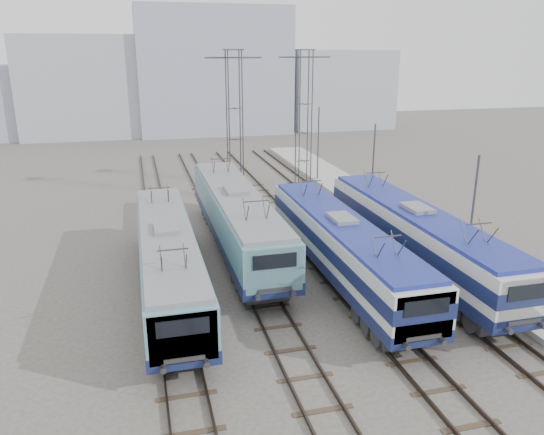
{
  "coord_description": "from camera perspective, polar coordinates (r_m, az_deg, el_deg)",
  "views": [
    {
      "loc": [
        -7.83,
        -20.57,
        11.95
      ],
      "look_at": [
        -0.74,
        7.0,
        2.95
      ],
      "focal_mm": 35.0,
      "sensor_mm": 36.0,
      "label": 1
    }
  ],
  "objects": [
    {
      "name": "ground",
      "position": [
        25.05,
        5.74,
        -11.05
      ],
      "size": [
        160.0,
        160.0,
        0.0
      ],
      "primitive_type": "plane",
      "color": "#514C47"
    },
    {
      "name": "building_east",
      "position": [
        88.69,
        6.84,
        13.58
      ],
      "size": [
        16.0,
        12.0,
        12.0
      ],
      "primitive_type": "cube",
      "color": "#A0A6B3",
      "rests_on": "ground"
    },
    {
      "name": "locomotive_center_right",
      "position": [
        28.09,
        7.58,
        -2.91
      ],
      "size": [
        2.73,
        17.23,
        3.24
      ],
      "color": "#141D46",
      "rests_on": "ground"
    },
    {
      "name": "building_center",
      "position": [
        83.47,
        -6.49,
        15.42
      ],
      "size": [
        22.0,
        14.0,
        18.0
      ],
      "primitive_type": "cube",
      "color": "#959CB3",
      "rests_on": "ground"
    },
    {
      "name": "locomotive_far_left",
      "position": [
        26.91,
        -11.15,
        -4.19
      ],
      "size": [
        2.71,
        17.12,
        3.22
      ],
      "color": "#141D46",
      "rests_on": "ground"
    },
    {
      "name": "platform",
      "position": [
        35.79,
        16.82,
        -2.49
      ],
      "size": [
        4.0,
        70.0,
        0.3
      ],
      "primitive_type": "cube",
      "color": "#9E9E99",
      "rests_on": "ground"
    },
    {
      "name": "safety_cone",
      "position": [
        29.72,
        20.69,
        -6.16
      ],
      "size": [
        0.35,
        0.35,
        0.56
      ],
      "primitive_type": "cone",
      "color": "#CF4303",
      "rests_on": "platform"
    },
    {
      "name": "locomotive_center_left",
      "position": [
        32.28,
        -3.8,
        0.14
      ],
      "size": [
        2.95,
        18.63,
        3.51
      ],
      "color": "#141D46",
      "rests_on": "ground"
    },
    {
      "name": "mast_mid",
      "position": [
        39.2,
        10.77,
        4.79
      ],
      "size": [
        0.12,
        0.12,
        7.0
      ],
      "primitive_type": "cylinder",
      "color": "#3F4247",
      "rests_on": "ground"
    },
    {
      "name": "mast_front",
      "position": [
        29.17,
        20.66,
        -0.46
      ],
      "size": [
        0.12,
        0.12,
        7.0
      ],
      "primitive_type": "cylinder",
      "color": "#3F4247",
      "rests_on": "ground"
    },
    {
      "name": "locomotive_far_right",
      "position": [
        30.24,
        15.3,
        -1.75
      ],
      "size": [
        2.83,
        17.88,
        3.36
      ],
      "color": "#141D46",
      "rests_on": "ground"
    },
    {
      "name": "catenary_tower_east",
      "position": [
        47.12,
        3.45,
        11.05
      ],
      "size": [
        4.5,
        1.2,
        12.0
      ],
      "color": "#3F4247",
      "rests_on": "ground"
    },
    {
      "name": "mast_rear",
      "position": [
        50.1,
        4.99,
        7.77
      ],
      "size": [
        0.12,
        0.12,
        7.0
      ],
      "primitive_type": "cylinder",
      "color": "#3F4247",
      "rests_on": "ground"
    },
    {
      "name": "building_west",
      "position": [
        82.95,
        -19.18,
        13.19
      ],
      "size": [
        18.0,
        12.0,
        14.0
      ],
      "primitive_type": "cube",
      "color": "#A0A6B3",
      "rests_on": "ground"
    },
    {
      "name": "catenary_tower_west",
      "position": [
        43.61,
        -4.04,
        10.51
      ],
      "size": [
        4.5,
        1.2,
        12.0
      ],
      "color": "#3F4247",
      "rests_on": "ground"
    }
  ]
}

